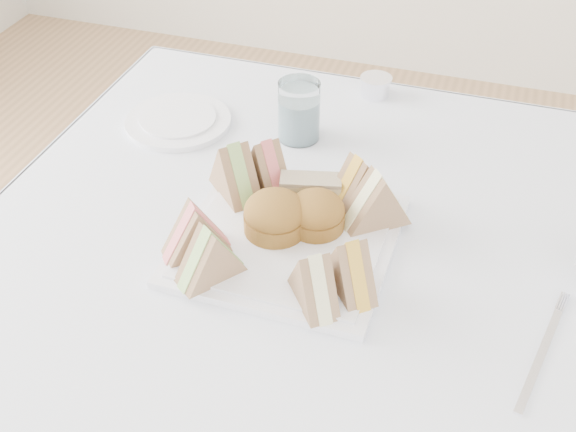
% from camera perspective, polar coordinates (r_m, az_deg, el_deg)
% --- Properties ---
extents(table, '(0.90, 0.90, 0.74)m').
position_cam_1_polar(table, '(1.30, 1.95, -15.13)').
color(table, brown).
rests_on(table, floor).
extents(tablecloth, '(1.02, 1.02, 0.01)m').
position_cam_1_polar(tablecloth, '(1.02, 2.40, -2.88)').
color(tablecloth, white).
rests_on(tablecloth, table).
extents(serving_plate, '(0.30, 0.30, 0.01)m').
position_cam_1_polar(serving_plate, '(1.03, 0.00, -1.90)').
color(serving_plate, white).
rests_on(serving_plate, tablecloth).
extents(sandwich_fl_a, '(0.10, 0.09, 0.08)m').
position_cam_1_polar(sandwich_fl_a, '(0.98, -7.33, -1.04)').
color(sandwich_fl_a, '#87664D').
rests_on(sandwich_fl_a, serving_plate).
extents(sandwich_fl_b, '(0.09, 0.10, 0.08)m').
position_cam_1_polar(sandwich_fl_b, '(0.94, -6.21, -2.91)').
color(sandwich_fl_b, '#87664D').
rests_on(sandwich_fl_b, serving_plate).
extents(sandwich_fr_a, '(0.09, 0.10, 0.08)m').
position_cam_1_polar(sandwich_fr_a, '(0.93, 4.95, -3.88)').
color(sandwich_fr_a, '#87664D').
rests_on(sandwich_fr_a, serving_plate).
extents(sandwich_fr_b, '(0.09, 0.10, 0.08)m').
position_cam_1_polar(sandwich_fr_b, '(0.91, 2.06, -4.94)').
color(sandwich_fr_b, '#87664D').
rests_on(sandwich_fr_b, serving_plate).
extents(sandwich_bl_a, '(0.11, 0.11, 0.09)m').
position_cam_1_polar(sandwich_bl_a, '(1.08, -4.24, 3.72)').
color(sandwich_bl_a, '#87664D').
rests_on(sandwich_bl_a, serving_plate).
extents(sandwich_bl_b, '(0.10, 0.09, 0.08)m').
position_cam_1_polar(sandwich_bl_b, '(1.10, -1.69, 4.23)').
color(sandwich_bl_b, '#87664D').
rests_on(sandwich_bl_b, serving_plate).
extents(sandwich_br_a, '(0.11, 0.10, 0.09)m').
position_cam_1_polar(sandwich_br_a, '(1.03, 6.99, 1.42)').
color(sandwich_br_a, '#87664D').
rests_on(sandwich_br_a, serving_plate).
extents(sandwich_br_b, '(0.09, 0.10, 0.08)m').
position_cam_1_polar(sandwich_br_b, '(1.07, 5.49, 2.84)').
color(sandwich_br_b, '#87664D').
rests_on(sandwich_br_b, serving_plate).
extents(scone_left, '(0.10, 0.10, 0.06)m').
position_cam_1_polar(scone_left, '(1.02, -1.03, 0.09)').
color(scone_left, olive).
rests_on(scone_left, serving_plate).
extents(scone_right, '(0.10, 0.10, 0.06)m').
position_cam_1_polar(scone_right, '(1.02, 2.24, 0.25)').
color(scone_right, olive).
rests_on(scone_right, serving_plate).
extents(pastry_slice, '(0.10, 0.06, 0.04)m').
position_cam_1_polar(pastry_slice, '(1.08, 1.80, 2.11)').
color(pastry_slice, beige).
rests_on(pastry_slice, serving_plate).
extents(side_plate, '(0.19, 0.19, 0.01)m').
position_cam_1_polar(side_plate, '(1.30, -8.66, 7.41)').
color(side_plate, white).
rests_on(side_plate, tablecloth).
extents(water_glass, '(0.07, 0.07, 0.10)m').
position_cam_1_polar(water_glass, '(1.23, 0.87, 8.30)').
color(water_glass, white).
rests_on(water_glass, tablecloth).
extents(tea_strainer, '(0.08, 0.08, 0.03)m').
position_cam_1_polar(tea_strainer, '(1.38, 6.93, 10.06)').
color(tea_strainer, white).
rests_on(tea_strainer, tablecloth).
extents(fork, '(0.05, 0.18, 0.00)m').
position_cam_1_polar(fork, '(0.93, 19.25, -10.62)').
color(fork, white).
rests_on(fork, tablecloth).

